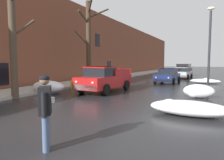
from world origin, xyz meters
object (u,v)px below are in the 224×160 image
Objects in this scene: sedan_silver_parked_kerbside_mid at (183,73)px; pedestrian_with_coffee at (45,106)px; sedan_darkblue_parked_kerbside_close at (168,75)px; street_lamp_post at (210,46)px; suv_maroon_parked_far_down_block at (184,69)px; fire_hydrant at (72,84)px; pickup_truck_red_approaching_near_lane at (104,79)px; bare_tree_at_the_corner at (13,31)px; bare_tree_second_along_sidewalk at (89,40)px.

pedestrian_with_coffee is (-0.02, -23.64, 0.28)m from sedan_silver_parked_kerbside_mid.
street_lamp_post reaches higher than sedan_darkblue_parked_kerbside_close.
sedan_darkblue_parked_kerbside_close is 0.79× the size of street_lamp_post.
fire_hydrant is at bearing -105.72° from suv_maroon_parked_far_down_block.
suv_maroon_parked_far_down_block is at bearing 82.52° from pickup_truck_red_approaching_near_lane.
suv_maroon_parked_far_down_block is (6.00, 25.11, -2.79)m from bare_tree_at_the_corner.
street_lamp_post reaches higher than pickup_truck_red_approaching_near_lane.
fire_hydrant is (-5.72, -7.83, -0.40)m from sedan_darkblue_parked_kerbside_close.
bare_tree_second_along_sidewalk is at bearing 174.68° from street_lamp_post.
bare_tree_at_the_corner reaches higher than street_lamp_post.
sedan_darkblue_parked_kerbside_close is at bearing 64.56° from bare_tree_at_the_corner.
pickup_truck_red_approaching_near_lane is 1.15× the size of sedan_darkblue_parked_kerbside_close.
pedestrian_with_coffee reaches higher than sedan_silver_parked_kerbside_mid.
bare_tree_at_the_corner is at bearing -93.50° from fire_hydrant.
pickup_truck_red_approaching_near_lane is at bearing -161.37° from street_lamp_post.
sedan_darkblue_parked_kerbside_close is 6.13× the size of fire_hydrant.
suv_maroon_parked_far_down_block is 2.78× the size of pedestrian_with_coffee.
street_lamp_post is at bearing 74.14° from pedestrian_with_coffee.
bare_tree_at_the_corner is 8.39m from pedestrian_with_coffee.
pickup_truck_red_approaching_near_lane reaches higher than fire_hydrant.
bare_tree_second_along_sidewalk is 14.01m from pedestrian_with_coffee.
bare_tree_at_the_corner is at bearing 146.33° from pedestrian_with_coffee.
bare_tree_at_the_corner is at bearing -109.00° from sedan_silver_parked_kerbside_mid.
sedan_darkblue_parked_kerbside_close is (6.02, 12.65, -3.02)m from bare_tree_at_the_corner.
bare_tree_at_the_corner reaches higher than suv_maroon_parked_far_down_block.
street_lamp_post is (9.76, 6.72, -0.66)m from bare_tree_at_the_corner.
bare_tree_second_along_sidewalk is 13.75m from sedan_silver_parked_kerbside_mid.
sedan_silver_parked_kerbside_mid is (6.57, 11.62, -3.29)m from bare_tree_second_along_sidewalk.
fire_hydrant is (-5.71, -20.28, -0.63)m from suv_maroon_parked_far_down_block.
pedestrian_with_coffee is 11.20m from fire_hydrant.
street_lamp_post is (3.16, 11.12, 2.08)m from pedestrian_with_coffee.
street_lamp_post is at bearing -57.77° from sedan_darkblue_parked_kerbside_close.
bare_tree_second_along_sidewalk reaches higher than bare_tree_at_the_corner.
pickup_truck_red_approaching_near_lane is 7.08× the size of fire_hydrant.
bare_tree_second_along_sidewalk reaches higher than pedestrian_with_coffee.
street_lamp_post is at bearing -75.95° from sedan_silver_parked_kerbside_mid.
bare_tree_second_along_sidewalk is at bearing -108.79° from suv_maroon_parked_far_down_block.
sedan_darkblue_parked_kerbside_close is (2.71, 8.11, -0.13)m from pickup_truck_red_approaching_near_lane.
bare_tree_at_the_corner is 0.91× the size of bare_tree_second_along_sidewalk.
bare_tree_second_along_sidewalk is 18.72m from suv_maroon_parked_far_down_block.
sedan_silver_parked_kerbside_mid is 5.93× the size of fire_hydrant.
sedan_silver_parked_kerbside_mid is 0.86× the size of suv_maroon_parked_far_down_block.
sedan_darkblue_parked_kerbside_close is at bearing -89.93° from suv_maroon_parked_far_down_block.
bare_tree_second_along_sidewalk is 11.13× the size of fire_hydrant.
sedan_silver_parked_kerbside_mid is at bearing -83.94° from suv_maroon_parked_far_down_block.
suv_maroon_parked_far_down_block is 0.89× the size of street_lamp_post.
bare_tree_at_the_corner is at bearing -126.05° from pickup_truck_red_approaching_near_lane.
pickup_truck_red_approaching_near_lane is (3.25, -3.08, -3.16)m from bare_tree_second_along_sidewalk.
suv_maroon_parked_far_down_block is at bearing 96.06° from sedan_silver_parked_kerbside_mid.
street_lamp_post is (3.14, -12.53, 2.36)m from sedan_silver_parked_kerbside_mid.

